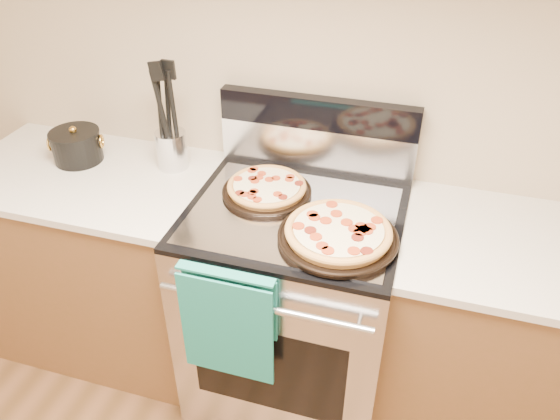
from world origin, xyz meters
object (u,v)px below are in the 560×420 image
(utensil_crock, at_px, (172,150))
(saucepan, at_px, (77,147))
(pepperoni_pizza_back, at_px, (267,188))
(range_body, at_px, (293,306))
(pepperoni_pizza_front, at_px, (338,234))

(utensil_crock, height_order, saucepan, utensil_crock)
(pepperoni_pizza_back, distance_m, utensil_crock, 0.45)
(utensil_crock, bearing_deg, range_body, -17.71)
(pepperoni_pizza_back, bearing_deg, pepperoni_pizza_front, -33.02)
(range_body, distance_m, utensil_crock, 0.79)
(pepperoni_pizza_front, xyz_separation_m, utensil_crock, (-0.74, 0.31, 0.03))
(range_body, height_order, saucepan, saucepan)
(pepperoni_pizza_front, height_order, utensil_crock, utensil_crock)
(pepperoni_pizza_front, xyz_separation_m, saucepan, (-1.13, 0.24, 0.02))
(range_body, bearing_deg, utensil_crock, 162.29)
(pepperoni_pizza_back, height_order, utensil_crock, utensil_crock)
(pepperoni_pizza_front, distance_m, saucepan, 1.16)
(range_body, height_order, pepperoni_pizza_back, pepperoni_pizza_back)
(pepperoni_pizza_front, relative_size, saucepan, 2.01)
(pepperoni_pizza_back, xyz_separation_m, utensil_crock, (-0.43, 0.11, 0.04))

